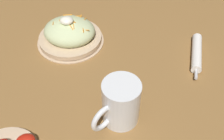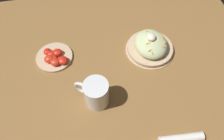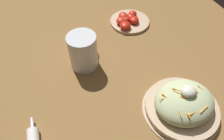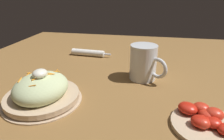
# 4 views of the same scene
# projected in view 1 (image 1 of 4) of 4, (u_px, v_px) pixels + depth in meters

# --- Properties ---
(ground_plane) EXTENTS (1.43, 1.43, 0.00)m
(ground_plane) POSITION_uv_depth(u_px,v_px,m) (121.00, 91.00, 0.80)
(ground_plane) COLOR olive
(salad_plate) EXTENTS (0.23, 0.23, 0.11)m
(salad_plate) POSITION_uv_depth(u_px,v_px,m) (70.00, 34.00, 0.94)
(salad_plate) COLOR #D1B28E
(salad_plate) RESTS_ON ground_plane
(beer_mug) EXTENTS (0.11, 0.14, 0.13)m
(beer_mug) POSITION_uv_depth(u_px,v_px,m) (120.00, 105.00, 0.69)
(beer_mug) COLOR white
(beer_mug) RESTS_ON ground_plane
(napkin_roll) EXTENTS (0.04, 0.21, 0.03)m
(napkin_roll) POSITION_uv_depth(u_px,v_px,m) (197.00, 53.00, 0.89)
(napkin_roll) COLOR white
(napkin_roll) RESTS_ON ground_plane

